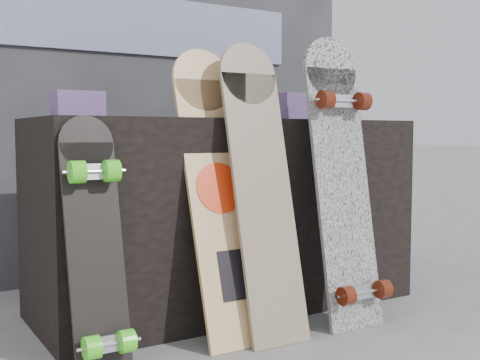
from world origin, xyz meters
TOP-DOWN VIEW (x-y plane):
  - ground at (0.00, 0.00)m, footprint 60.00×60.00m
  - vendor_table at (0.00, 0.50)m, footprint 1.60×0.60m
  - booth at (0.00, 1.35)m, footprint 2.40×0.22m
  - merch_box_purple at (-0.62, 0.54)m, footprint 0.18×0.12m
  - merch_box_small at (0.32, 0.47)m, footprint 0.14×0.14m
  - merch_box_flat at (0.08, 0.55)m, footprint 0.22×0.10m
  - longboard_geisha at (-0.23, 0.17)m, footprint 0.24×0.33m
  - longboard_celtic at (-0.08, 0.10)m, footprint 0.24×0.27m
  - longboard_cascadia at (0.26, 0.06)m, footprint 0.25×0.28m
  - skateboard_dark at (-0.70, 0.10)m, footprint 0.18×0.25m

SIDE VIEW (x-z plane):
  - ground at x=0.00m, z-range 0.00..0.00m
  - vendor_table at x=0.00m, z-range 0.00..0.80m
  - skateboard_dark at x=-0.70m, z-range 0.00..0.81m
  - longboard_geisha at x=-0.23m, z-range 0.03..1.09m
  - longboard_celtic at x=-0.08m, z-range 0.03..1.12m
  - longboard_cascadia at x=0.26m, z-range 0.02..1.14m
  - merch_box_flat at x=0.08m, z-range 0.80..0.86m
  - merch_box_purple at x=-0.62m, z-range 0.80..0.90m
  - merch_box_small at x=0.32m, z-range 0.80..0.92m
  - booth at x=0.00m, z-range 0.00..2.20m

